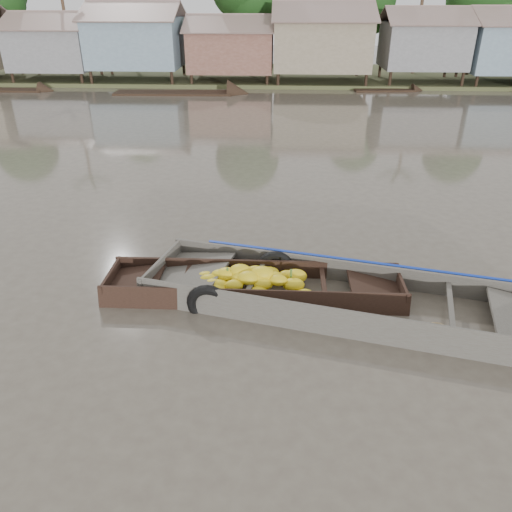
{
  "coord_description": "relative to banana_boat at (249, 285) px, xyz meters",
  "views": [
    {
      "loc": [
        -0.17,
        -8.23,
        5.75
      ],
      "look_at": [
        -0.64,
        1.15,
        0.8
      ],
      "focal_mm": 35.0,
      "sensor_mm": 36.0,
      "label": 1
    }
  ],
  "objects": [
    {
      "name": "riverbank",
      "position": [
        3.8,
        30.92,
        2.87
      ],
      "size": [
        120.0,
        12.47,
        10.22
      ],
      "color": "#384723",
      "rests_on": "ground"
    },
    {
      "name": "distant_boats",
      "position": [
        13.16,
        23.05,
        -0.0
      ],
      "size": [
        48.07,
        15.93,
        1.38
      ],
      "color": "black",
      "rests_on": "ground"
    },
    {
      "name": "ground",
      "position": [
        0.77,
        -0.94,
        -0.2
      ],
      "size": [
        120.0,
        120.0,
        0.0
      ],
      "primitive_type": "plane",
      "color": "#4E463B",
      "rests_on": "ground"
    },
    {
      "name": "viewer_boat",
      "position": [
        2.07,
        -0.42,
        -0.12
      ],
      "size": [
        8.77,
        4.12,
        0.68
      ],
      "rotation": [
        0.0,
        0.0,
        -0.23
      ],
      "color": "#45413A",
      "rests_on": "ground"
    },
    {
      "name": "banana_boat",
      "position": [
        0.0,
        0.0,
        0.0
      ],
      "size": [
        6.35,
        1.74,
        0.9
      ],
      "rotation": [
        0.0,
        0.0,
        0.0
      ],
      "color": "black",
      "rests_on": "ground"
    }
  ]
}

